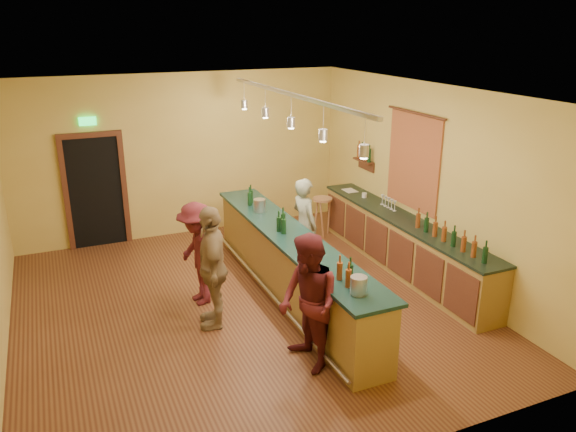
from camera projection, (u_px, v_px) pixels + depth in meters
name	position (u px, v px, depth m)	size (l,w,h in m)	color
floor	(243.00, 306.00, 8.53)	(7.00, 7.00, 0.00)	#502717
ceiling	(237.00, 93.00, 7.48)	(6.50, 7.00, 0.02)	silver
wall_back	(183.00, 156.00, 11.03)	(6.50, 0.02, 3.20)	gold
wall_front	(368.00, 320.00, 4.97)	(6.50, 0.02, 3.20)	gold
wall_right	(428.00, 182.00, 9.22)	(0.02, 7.00, 3.20)	gold
doorway	(95.00, 189.00, 10.53)	(1.15, 0.09, 2.48)	black
tapestry	(413.00, 162.00, 9.48)	(0.03, 1.40, 1.60)	maroon
bottle_shelf	(364.00, 155.00, 10.82)	(0.17, 0.55, 0.54)	#4B2316
back_counter	(403.00, 244.00, 9.64)	(0.60, 4.55, 1.27)	olive
tasting_bar	(291.00, 262.00, 8.62)	(0.73, 5.10, 1.38)	olive
pendant_track	(291.00, 106.00, 7.84)	(0.11, 4.60, 0.50)	silver
bartender	(305.00, 225.00, 9.58)	(0.60, 0.39, 1.63)	gray
customer_a	(309.00, 304.00, 6.78)	(0.85, 0.66, 1.74)	#59191E
customer_b	(212.00, 267.00, 7.76)	(1.04, 0.43, 1.77)	#997A51
customer_c	(198.00, 254.00, 8.43)	(1.03, 0.59, 1.60)	#59191E
bar_stool	(323.00, 205.00, 11.14)	(0.39, 0.39, 0.80)	#AC714E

